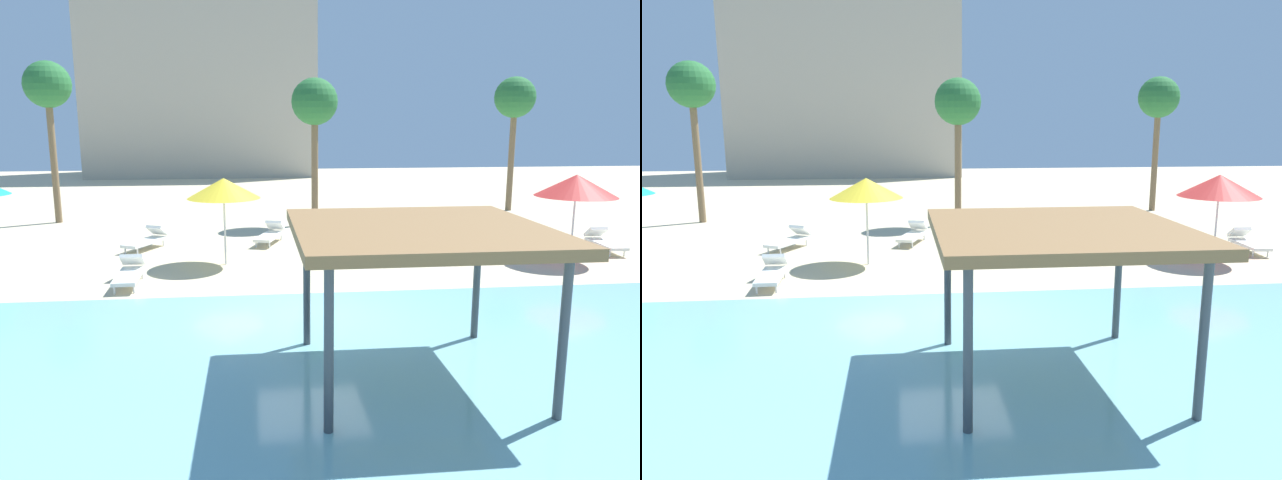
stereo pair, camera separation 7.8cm
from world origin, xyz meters
The scene contains 15 objects.
ground_plane centered at (0.00, 0.00, 0.00)m, with size 80.00×80.00×0.00m, color beige.
lagoon_water centered at (0.00, -5.25, 0.02)m, with size 44.00×13.50×0.04m, color #7AB7C1.
shade_pavilion centered at (1.42, -3.63, 2.48)m, with size 4.07×4.07×2.65m.
beach_umbrella_yellow_1 centered at (-2.12, 4.99, 2.32)m, with size 2.18×2.18×2.63m.
beach_umbrella_red_4 centered at (8.60, 4.38, 2.34)m, with size 2.45×2.45×2.68m.
lounge_chair_0 centered at (10.37, 5.51, 0.33)m, with size 0.73×1.93×0.74m.
lounge_chair_1 centered at (4.97, 5.28, 0.33)m, with size 1.07×1.99×0.74m.
lounge_chair_2 centered at (-4.86, 7.53, 0.33)m, with size 1.38×1.96×0.74m.
lounge_chair_3 centered at (-0.68, 8.07, 0.33)m, with size 1.18×1.99×0.74m.
lounge_chair_4 centered at (-4.58, 3.01, 0.33)m, with size 0.66×1.91×0.74m.
lounge_chair_6 centered at (5.45, 7.22, 0.33)m, with size 0.80×1.95×0.74m.
palm_tree_0 centered at (10.99, 14.60, 5.18)m, with size 1.90×1.90×6.28m.
palm_tree_1 centered at (1.30, 11.82, 4.90)m, with size 1.90×1.90×5.98m.
palm_tree_2 centered at (-9.53, 13.39, 5.55)m, with size 1.90×1.90×6.68m.
hotel_block_0 centered at (-4.93, 35.99, 7.10)m, with size 17.07×8.11×14.20m, color #B2A893.
Camera 2 is at (-1.17, -13.00, 4.35)m, focal length 33.75 mm.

